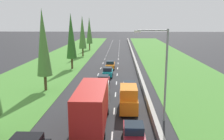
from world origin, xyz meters
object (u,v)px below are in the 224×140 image
object	(u,v)px
poplar_tree_third	(71,36)
street_light_mast	(163,69)
orange_van_right_lane	(128,99)
teal_hatchback_centre_lane	(108,72)
poplar_tree_fifth	(89,30)
red_box_truck_centre_lane	(93,106)
orange_sedan_centre_lane	(110,65)
grey_sedan_right_lane	(130,88)
poplar_tree_second	(43,43)
maroon_hatchback_right_lane	(134,133)
poplar_tree_fourth	(82,32)
maroon_hatchback_centre_lane	(104,81)
green_hatchback_centre_lane	(102,92)

from	to	relation	value
poplar_tree_third	street_light_mast	distance (m)	29.06
orange_van_right_lane	teal_hatchback_centre_lane	world-z (taller)	orange_van_right_lane
poplar_tree_third	poplar_tree_fifth	distance (m)	32.15
red_box_truck_centre_lane	orange_sedan_centre_lane	xyz separation A→B (m)	(0.27, 28.19, -1.37)
grey_sedan_right_lane	street_light_mast	xyz separation A→B (m)	(2.75, -8.93, 4.42)
grey_sedan_right_lane	poplar_tree_second	size ratio (longest dim) A/B	0.40
poplar_tree_fifth	maroon_hatchback_right_lane	bearing A→B (deg)	-79.32
poplar_tree_fourth	maroon_hatchback_centre_lane	bearing A→B (deg)	-75.36
teal_hatchback_centre_lane	poplar_tree_third	world-z (taller)	poplar_tree_third
poplar_tree_third	maroon_hatchback_centre_lane	bearing A→B (deg)	-60.26
maroon_hatchback_centre_lane	poplar_tree_second	bearing A→B (deg)	-162.27
grey_sedan_right_lane	poplar_tree_second	distance (m)	13.28
red_box_truck_centre_lane	green_hatchback_centre_lane	world-z (taller)	red_box_truck_centre_lane
grey_sedan_right_lane	poplar_tree_second	bearing A→B (deg)	175.23
maroon_hatchback_centre_lane	poplar_tree_fifth	size ratio (longest dim) A/B	0.36
red_box_truck_centre_lane	orange_sedan_centre_lane	distance (m)	28.23
teal_hatchback_centre_lane	poplar_tree_fifth	distance (m)	40.10
grey_sedan_right_lane	orange_sedan_centre_lane	xyz separation A→B (m)	(-3.41, 17.10, 0.00)
poplar_tree_second	poplar_tree_fourth	size ratio (longest dim) A/B	1.03
maroon_hatchback_right_lane	poplar_tree_fourth	xyz separation A→B (m)	(-11.66, 47.45, 5.75)
orange_sedan_centre_lane	poplar_tree_fifth	xyz separation A→B (m)	(-8.42, 31.55, 5.67)
street_light_mast	poplar_tree_fourth	bearing A→B (deg)	108.69
green_hatchback_centre_lane	orange_sedan_centre_lane	distance (m)	19.41
grey_sedan_right_lane	teal_hatchback_centre_lane	bearing A→B (deg)	109.76
poplar_tree_third	poplar_tree_second	bearing A→B (deg)	-92.26
orange_van_right_lane	grey_sedan_right_lane	world-z (taller)	orange_van_right_lane
maroon_hatchback_centre_lane	poplar_tree_second	world-z (taller)	poplar_tree_second
poplar_tree_third	poplar_tree_fifth	bearing A→B (deg)	91.08
orange_sedan_centre_lane	poplar_tree_second	xyz separation A→B (m)	(-8.43, -16.12, 5.93)
orange_van_right_lane	red_box_truck_centre_lane	size ratio (longest dim) A/B	0.52
street_light_mast	maroon_hatchback_centre_lane	bearing A→B (deg)	117.76
green_hatchback_centre_lane	orange_sedan_centre_lane	world-z (taller)	green_hatchback_centre_lane
orange_sedan_centre_lane	poplar_tree_fourth	distance (m)	19.75
poplar_tree_fifth	poplar_tree_third	bearing A→B (deg)	-88.92
maroon_hatchback_right_lane	teal_hatchback_centre_lane	size ratio (longest dim) A/B	1.00
teal_hatchback_centre_lane	maroon_hatchback_centre_lane	bearing A→B (deg)	-92.67
orange_sedan_centre_lane	red_box_truck_centre_lane	bearing A→B (deg)	-90.56
orange_sedan_centre_lane	poplar_tree_fifth	bearing A→B (deg)	104.94
green_hatchback_centre_lane	poplar_tree_third	distance (m)	21.13
maroon_hatchback_centre_lane	orange_sedan_centre_lane	size ratio (longest dim) A/B	0.87
green_hatchback_centre_lane	teal_hatchback_centre_lane	size ratio (longest dim) A/B	1.00
maroon_hatchback_centre_lane	teal_hatchback_centre_lane	xyz separation A→B (m)	(0.29, 6.28, 0.00)
red_box_truck_centre_lane	poplar_tree_second	xyz separation A→B (m)	(-8.16, 12.08, 4.56)
green_hatchback_centre_lane	poplar_tree_second	xyz separation A→B (m)	(-8.25, 3.29, 5.90)
orange_van_right_lane	street_light_mast	bearing A→B (deg)	-38.89
green_hatchback_centre_lane	maroon_hatchback_centre_lane	size ratio (longest dim) A/B	1.00
green_hatchback_centre_lane	maroon_hatchback_centre_lane	world-z (taller)	same
maroon_hatchback_centre_lane	grey_sedan_right_lane	distance (m)	5.22
red_box_truck_centre_lane	maroon_hatchback_centre_lane	size ratio (longest dim) A/B	2.41
maroon_hatchback_right_lane	red_box_truck_centre_lane	distance (m)	4.46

